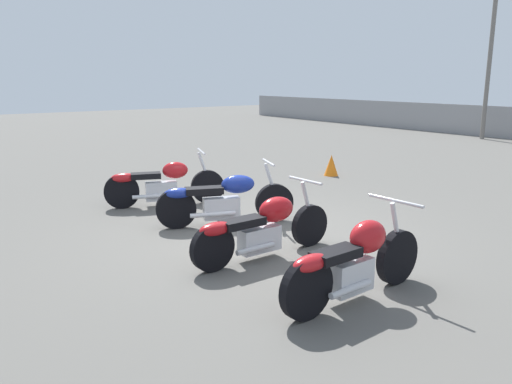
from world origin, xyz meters
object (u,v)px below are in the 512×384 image
at_px(motorcycle_slot_2, 262,228).
at_px(traffic_cone_near, 331,165).
at_px(light_pole_left, 494,16).
at_px(motorcycle_slot_1, 223,200).
at_px(motorcycle_slot_3, 354,261).
at_px(motorcycle_slot_0, 162,184).

bearing_deg(motorcycle_slot_2, traffic_cone_near, 126.01).
distance_m(light_pole_left, motorcycle_slot_1, 15.19).
bearing_deg(motorcycle_slot_3, motorcycle_slot_1, 170.81).
xyz_separation_m(light_pole_left, motorcycle_slot_2, (5.47, -14.50, -4.04)).
height_order(light_pole_left, motorcycle_slot_3, light_pole_left).
height_order(motorcycle_slot_0, motorcycle_slot_3, motorcycle_slot_3).
bearing_deg(light_pole_left, motorcycle_slot_2, -69.32).
bearing_deg(light_pole_left, traffic_cone_near, -78.74).
height_order(motorcycle_slot_3, traffic_cone_near, motorcycle_slot_3).
bearing_deg(traffic_cone_near, motorcycle_slot_3, -42.45).
bearing_deg(motorcycle_slot_0, motorcycle_slot_1, 28.28).
xyz_separation_m(motorcycle_slot_1, motorcycle_slot_2, (1.54, -0.39, -0.01)).
distance_m(light_pole_left, motorcycle_slot_3, 16.59).
distance_m(motorcycle_slot_2, motorcycle_slot_3, 1.55).
distance_m(motorcycle_slot_1, motorcycle_slot_2, 1.58).
relative_size(light_pole_left, motorcycle_slot_1, 3.67).
distance_m(motorcycle_slot_0, motorcycle_slot_2, 3.21).
bearing_deg(traffic_cone_near, motorcycle_slot_0, -86.12).
xyz_separation_m(motorcycle_slot_1, traffic_cone_near, (-1.97, 4.26, -0.16)).
bearing_deg(motorcycle_slot_0, light_pole_left, 119.59).
bearing_deg(motorcycle_slot_3, light_pole_left, 113.63).
relative_size(motorcycle_slot_2, motorcycle_slot_3, 1.06).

